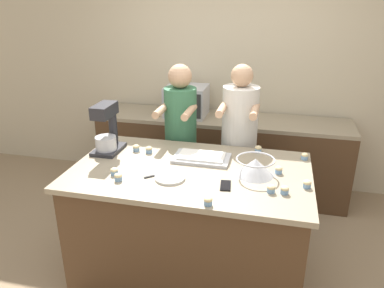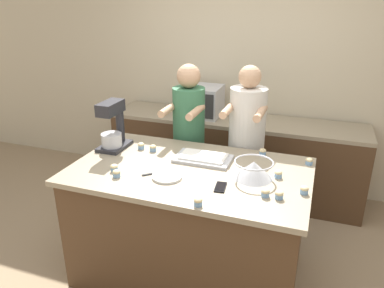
{
  "view_description": "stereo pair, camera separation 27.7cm",
  "coord_description": "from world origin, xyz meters",
  "px_view_note": "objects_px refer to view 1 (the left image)",
  "views": [
    {
      "loc": [
        0.6,
        -2.45,
        2.17
      ],
      "look_at": [
        0.0,
        0.05,
        1.14
      ],
      "focal_mm": 35.0,
      "sensor_mm": 36.0,
      "label": 1
    },
    {
      "loc": [
        0.87,
        -2.37,
        2.17
      ],
      "look_at": [
        0.0,
        0.05,
        1.14
      ],
      "focal_mm": 35.0,
      "sensor_mm": 36.0,
      "label": 2
    }
  ],
  "objects_px": {
    "cupcake_7": "(258,149)",
    "person_right": "(238,149)",
    "cupcake_5": "(305,156)",
    "cupcake_3": "(114,171)",
    "small_plate": "(170,178)",
    "cupcake_1": "(285,190)",
    "cupcake_2": "(208,201)",
    "cupcake_0": "(136,148)",
    "microwave_oven": "(186,101)",
    "cupcake_4": "(279,170)",
    "mixing_bowl": "(255,166)",
    "cupcake_8": "(271,189)",
    "person_left": "(181,144)",
    "baking_tray": "(202,157)",
    "knife": "(156,175)",
    "cupcake_6": "(118,177)",
    "cell_phone": "(226,185)",
    "cupcake_9": "(307,184)",
    "cupcake_10": "(149,150)"
  },
  "relations": [
    {
      "from": "cupcake_7",
      "to": "person_right",
      "type": "bearing_deg",
      "value": 125.77
    },
    {
      "from": "cupcake_5",
      "to": "cupcake_3",
      "type": "bearing_deg",
      "value": -155.82
    },
    {
      "from": "small_plate",
      "to": "cupcake_1",
      "type": "bearing_deg",
      "value": -2.11
    },
    {
      "from": "cupcake_2",
      "to": "cupcake_0",
      "type": "bearing_deg",
      "value": 136.69
    },
    {
      "from": "cupcake_7",
      "to": "microwave_oven",
      "type": "bearing_deg",
      "value": 130.21
    },
    {
      "from": "microwave_oven",
      "to": "cupcake_4",
      "type": "relative_size",
      "value": 8.12
    },
    {
      "from": "mixing_bowl",
      "to": "cupcake_8",
      "type": "relative_size",
      "value": 5.05
    },
    {
      "from": "microwave_oven",
      "to": "cupcake_5",
      "type": "xyz_separation_m",
      "value": [
        1.24,
        -1.1,
        -0.08
      ]
    },
    {
      "from": "cupcake_5",
      "to": "mixing_bowl",
      "type": "bearing_deg",
      "value": -134.09
    },
    {
      "from": "person_left",
      "to": "baking_tray",
      "type": "distance_m",
      "value": 0.62
    },
    {
      "from": "cupcake_4",
      "to": "knife",
      "type": "bearing_deg",
      "value": -164.11
    },
    {
      "from": "baking_tray",
      "to": "microwave_oven",
      "type": "bearing_deg",
      "value": 109.26
    },
    {
      "from": "cupcake_3",
      "to": "cupcake_4",
      "type": "height_order",
      "value": "same"
    },
    {
      "from": "microwave_oven",
      "to": "cupcake_2",
      "type": "relative_size",
      "value": 8.12
    },
    {
      "from": "cupcake_1",
      "to": "cupcake_6",
      "type": "distance_m",
      "value": 1.14
    },
    {
      "from": "person_left",
      "to": "cupcake_3",
      "type": "height_order",
      "value": "person_left"
    },
    {
      "from": "cell_phone",
      "to": "cupcake_5",
      "type": "xyz_separation_m",
      "value": [
        0.54,
        0.59,
        0.02
      ]
    },
    {
      "from": "mixing_bowl",
      "to": "cupcake_8",
      "type": "xyz_separation_m",
      "value": [
        0.12,
        -0.23,
        -0.04
      ]
    },
    {
      "from": "cupcake_5",
      "to": "person_left",
      "type": "bearing_deg",
      "value": 163.52
    },
    {
      "from": "cupcake_3",
      "to": "cupcake_9",
      "type": "height_order",
      "value": "same"
    },
    {
      "from": "cupcake_6",
      "to": "cell_phone",
      "type": "bearing_deg",
      "value": 7.11
    },
    {
      "from": "cell_phone",
      "to": "baking_tray",
      "type": "bearing_deg",
      "value": 122.55
    },
    {
      "from": "cell_phone",
      "to": "cupcake_6",
      "type": "bearing_deg",
      "value": -172.89
    },
    {
      "from": "person_left",
      "to": "cupcake_9",
      "type": "height_order",
      "value": "person_left"
    },
    {
      "from": "person_right",
      "to": "cupcake_4",
      "type": "distance_m",
      "value": 0.74
    },
    {
      "from": "cupcake_6",
      "to": "cupcake_9",
      "type": "xyz_separation_m",
      "value": [
        1.28,
        0.2,
        0.0
      ]
    },
    {
      "from": "microwave_oven",
      "to": "small_plate",
      "type": "bearing_deg",
      "value": -79.66
    },
    {
      "from": "microwave_oven",
      "to": "cupcake_5",
      "type": "height_order",
      "value": "microwave_oven"
    },
    {
      "from": "knife",
      "to": "cupcake_6",
      "type": "xyz_separation_m",
      "value": [
        -0.23,
        -0.14,
        0.03
      ]
    },
    {
      "from": "person_left",
      "to": "cupcake_4",
      "type": "relative_size",
      "value": 28.98
    },
    {
      "from": "person_right",
      "to": "cell_phone",
      "type": "bearing_deg",
      "value": -88.86
    },
    {
      "from": "mixing_bowl",
      "to": "cupcake_1",
      "type": "distance_m",
      "value": 0.31
    },
    {
      "from": "knife",
      "to": "small_plate",
      "type": "bearing_deg",
      "value": -14.01
    },
    {
      "from": "microwave_oven",
      "to": "cupcake_8",
      "type": "xyz_separation_m",
      "value": [
        1.01,
        -1.7,
        -0.08
      ]
    },
    {
      "from": "person_right",
      "to": "cupcake_1",
      "type": "xyz_separation_m",
      "value": [
        0.41,
        -0.93,
        0.13
      ]
    },
    {
      "from": "person_left",
      "to": "cupcake_4",
      "type": "height_order",
      "value": "person_left"
    },
    {
      "from": "baking_tray",
      "to": "microwave_oven",
      "type": "height_order",
      "value": "microwave_oven"
    },
    {
      "from": "person_right",
      "to": "cupcake_6",
      "type": "bearing_deg",
      "value": -125.71
    },
    {
      "from": "small_plate",
      "to": "cupcake_9",
      "type": "relative_size",
      "value": 3.89
    },
    {
      "from": "cupcake_4",
      "to": "cupcake_7",
      "type": "distance_m",
      "value": 0.4
    },
    {
      "from": "person_right",
      "to": "cupcake_1",
      "type": "bearing_deg",
      "value": -66.23
    },
    {
      "from": "cupcake_7",
      "to": "cupcake_5",
      "type": "bearing_deg",
      "value": -9.8
    },
    {
      "from": "mixing_bowl",
      "to": "person_left",
      "type": "bearing_deg",
      "value": 136.77
    },
    {
      "from": "cell_phone",
      "to": "cupcake_6",
      "type": "xyz_separation_m",
      "value": [
        -0.74,
        -0.09,
        0.02
      ]
    },
    {
      "from": "mixing_bowl",
      "to": "cupcake_5",
      "type": "bearing_deg",
      "value": 45.91
    },
    {
      "from": "person_right",
      "to": "cupcake_0",
      "type": "xyz_separation_m",
      "value": [
        -0.8,
        -0.48,
        0.13
      ]
    },
    {
      "from": "person_left",
      "to": "cupcake_0",
      "type": "height_order",
      "value": "person_left"
    },
    {
      "from": "cupcake_10",
      "to": "person_left",
      "type": "bearing_deg",
      "value": 74.24
    },
    {
      "from": "cupcake_0",
      "to": "cell_phone",
      "type": "bearing_deg",
      "value": -28.22
    },
    {
      "from": "cupcake_0",
      "to": "cupcake_7",
      "type": "distance_m",
      "value": 1.01
    }
  ]
}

